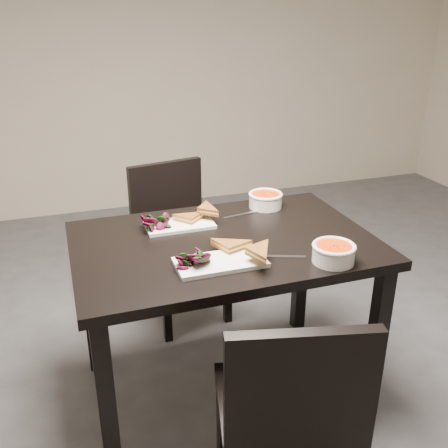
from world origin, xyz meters
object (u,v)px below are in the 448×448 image
at_px(plate_near, 220,262).
at_px(soup_bowl_near, 334,252).
at_px(table, 224,262).
at_px(chair_near, 290,411).
at_px(chair_far, 176,232).
at_px(soup_bowl_far, 265,199).
at_px(plate_far, 180,225).

xyz_separation_m(plate_near, soup_bowl_near, (0.40, -0.11, 0.03)).
relative_size(table, plate_near, 3.66).
xyz_separation_m(chair_near, plate_near, (-0.06, 0.49, 0.27)).
height_order(chair_far, soup_bowl_far, chair_far).
bearing_deg(chair_far, plate_near, -103.94).
bearing_deg(table, chair_far, 92.55).
xyz_separation_m(table, plate_far, (-0.14, 0.19, 0.11)).
relative_size(plate_near, plate_far, 1.14).
height_order(chair_near, soup_bowl_near, chair_near).
height_order(chair_near, soup_bowl_far, chair_near).
bearing_deg(soup_bowl_far, chair_far, 127.07).
height_order(table, chair_far, chair_far).
height_order(chair_far, plate_near, chair_far).
relative_size(soup_bowl_near, soup_bowl_far, 1.00).
xyz_separation_m(chair_near, chair_far, (-0.01, 1.42, 0.00)).
bearing_deg(soup_bowl_near, soup_bowl_far, 91.57).
distance_m(table, chair_far, 0.75).
bearing_deg(chair_far, chair_near, -100.56).
distance_m(chair_near, plate_near, 0.57).
bearing_deg(chair_far, plate_far, -111.80).
height_order(soup_bowl_near, soup_bowl_far, same).
distance_m(chair_near, soup_bowl_far, 1.07).
distance_m(table, soup_bowl_far, 0.44).
relative_size(chair_near, plate_far, 2.95).
height_order(chair_near, plate_far, chair_near).
height_order(plate_near, plate_far, plate_near).
distance_m(chair_near, chair_far, 1.42).
relative_size(soup_bowl_near, plate_far, 0.56).
bearing_deg(chair_far, table, -98.38).
bearing_deg(plate_near, table, 67.53).
bearing_deg(table, soup_bowl_far, 43.40).
bearing_deg(plate_near, chair_far, 86.98).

